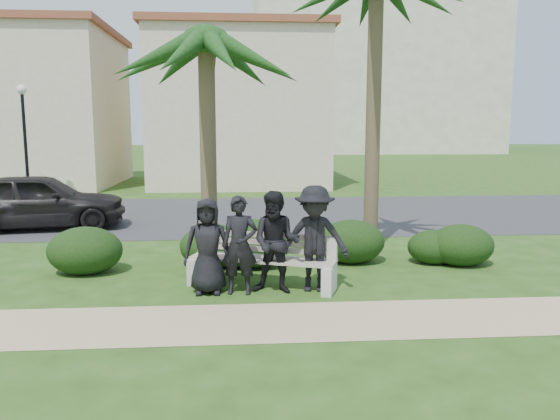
# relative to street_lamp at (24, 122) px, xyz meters

# --- Properties ---
(ground) EXTENTS (160.00, 160.00, 0.00)m
(ground) POSITION_rel_street_lamp_xyz_m (9.00, -12.00, -2.94)
(ground) COLOR #244513
(ground) RESTS_ON ground
(footpath) EXTENTS (30.00, 1.60, 0.01)m
(footpath) POSITION_rel_street_lamp_xyz_m (9.00, -13.80, -2.94)
(footpath) COLOR tan
(footpath) RESTS_ON ground
(asphalt_street) EXTENTS (160.00, 8.00, 0.01)m
(asphalt_street) POSITION_rel_street_lamp_xyz_m (9.00, -4.00, -2.94)
(asphalt_street) COLOR #2D2D30
(asphalt_street) RESTS_ON ground
(stucco_bldg_left) EXTENTS (10.40, 8.40, 7.30)m
(stucco_bldg_left) POSITION_rel_street_lamp_xyz_m (-3.00, 6.00, 0.72)
(stucco_bldg_left) COLOR beige
(stucco_bldg_left) RESTS_ON ground
(stucco_bldg_right) EXTENTS (8.40, 8.40, 7.30)m
(stucco_bldg_right) POSITION_rel_street_lamp_xyz_m (8.00, 6.00, 0.72)
(stucco_bldg_right) COLOR beige
(stucco_bldg_right) RESTS_ON ground
(hotel_tower) EXTENTS (26.00, 18.00, 37.30)m
(hotel_tower) POSITION_rel_street_lamp_xyz_m (23.00, 43.00, 10.46)
(hotel_tower) COLOR beige
(hotel_tower) RESTS_ON ground
(street_lamp) EXTENTS (0.36, 0.36, 4.29)m
(street_lamp) POSITION_rel_street_lamp_xyz_m (0.00, 0.00, 0.00)
(street_lamp) COLOR black
(street_lamp) RESTS_ON ground
(park_bench) EXTENTS (2.72, 1.40, 0.89)m
(park_bench) POSITION_rel_street_lamp_xyz_m (8.33, -12.04, -2.54)
(park_bench) COLOR gray
(park_bench) RESTS_ON ground
(man_a) EXTENTS (0.78, 0.52, 1.58)m
(man_a) POSITION_rel_street_lamp_xyz_m (7.44, -12.35, -2.15)
(man_a) COLOR black
(man_a) RESTS_ON ground
(man_b) EXTENTS (0.63, 0.45, 1.63)m
(man_b) POSITION_rel_street_lamp_xyz_m (7.97, -12.42, -2.13)
(man_b) COLOR black
(man_b) RESTS_ON ground
(man_c) EXTENTS (0.96, 0.83, 1.70)m
(man_c) POSITION_rel_street_lamp_xyz_m (8.57, -12.40, -2.10)
(man_c) COLOR black
(man_c) RESTS_ON ground
(man_d) EXTENTS (1.24, 0.84, 1.78)m
(man_d) POSITION_rel_street_lamp_xyz_m (9.21, -12.34, -2.05)
(man_d) COLOR black
(man_d) RESTS_ON ground
(hedge_a) EXTENTS (1.39, 1.15, 0.91)m
(hedge_a) POSITION_rel_street_lamp_xyz_m (5.06, -10.89, -2.49)
(hedge_a) COLOR black
(hedge_a) RESTS_ON ground
(hedge_b) EXTENTS (1.33, 1.10, 0.87)m
(hedge_b) POSITION_rel_street_lamp_xyz_m (7.46, -10.59, -2.51)
(hedge_b) COLOR black
(hedge_b) RESTS_ON ground
(hedge_c) EXTENTS (1.48, 1.22, 0.97)m
(hedge_c) POSITION_rel_street_lamp_xyz_m (8.21, -10.62, -2.46)
(hedge_c) COLOR black
(hedge_c) RESTS_ON ground
(hedge_d) EXTENTS (1.37, 1.13, 0.89)m
(hedge_d) POSITION_rel_street_lamp_xyz_m (10.23, -10.42, -2.50)
(hedge_d) COLOR black
(hedge_d) RESTS_ON ground
(hedge_e) EXTENTS (1.07, 0.89, 0.70)m
(hedge_e) POSITION_rel_street_lamp_xyz_m (11.89, -10.64, -2.59)
(hedge_e) COLOR black
(hedge_e) RESTS_ON ground
(hedge_f) EXTENTS (1.29, 1.07, 0.84)m
(hedge_f) POSITION_rel_street_lamp_xyz_m (12.39, -10.81, -2.52)
(hedge_f) COLOR black
(hedge_f) RESTS_ON ground
(palm_left) EXTENTS (3.00, 3.00, 5.27)m
(palm_left) POSITION_rel_street_lamp_xyz_m (7.37, -10.39, 1.37)
(palm_left) COLOR brown
(palm_left) RESTS_ON ground
(car_a) EXTENTS (4.71, 2.50, 1.53)m
(car_a) POSITION_rel_street_lamp_xyz_m (2.56, -6.17, -2.18)
(car_a) COLOR black
(car_a) RESTS_ON ground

